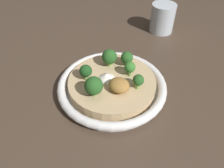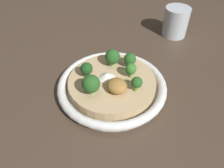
# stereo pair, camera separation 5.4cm
# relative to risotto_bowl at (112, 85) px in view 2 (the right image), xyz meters

# --- Properties ---
(ground_plane) EXTENTS (6.00, 6.00, 0.00)m
(ground_plane) POSITION_rel_risotto_bowl_xyz_m (0.00, 0.00, -0.02)
(ground_plane) COLOR #47382B
(risotto_bowl) EXTENTS (0.27, 0.27, 0.04)m
(risotto_bowl) POSITION_rel_risotto_bowl_xyz_m (0.00, 0.00, 0.00)
(risotto_bowl) COLOR white
(risotto_bowl) RESTS_ON ground_plane
(cheese_sprinkle) EXTENTS (0.04, 0.04, 0.01)m
(cheese_sprinkle) POSITION_rel_risotto_bowl_xyz_m (-0.01, -0.01, 0.03)
(cheese_sprinkle) COLOR white
(cheese_sprinkle) RESTS_ON risotto_bowl
(crispy_onion_garnish) EXTENTS (0.05, 0.04, 0.03)m
(crispy_onion_garnish) POSITION_rel_risotto_bowl_xyz_m (0.04, -0.01, 0.03)
(crispy_onion_garnish) COLOR #A37538
(crispy_onion_garnish) RESTS_ON risotto_bowl
(broccoli_front_left) EXTENTS (0.03, 0.03, 0.04)m
(broccoli_front_left) POSITION_rel_risotto_bowl_xyz_m (-0.05, -0.04, 0.04)
(broccoli_front_left) COLOR #84A856
(broccoli_front_left) RESTS_ON risotto_bowl
(broccoli_left) EXTENTS (0.04, 0.04, 0.05)m
(broccoli_left) POSITION_rel_risotto_bowl_xyz_m (-0.05, 0.04, 0.04)
(broccoli_left) COLOR #84A856
(broccoli_left) RESTS_ON risotto_bowl
(broccoli_back) EXTENTS (0.03, 0.03, 0.04)m
(broccoli_back) POSITION_rel_risotto_bowl_xyz_m (0.02, 0.04, 0.04)
(broccoli_back) COLOR #668E47
(broccoli_back) RESTS_ON risotto_bowl
(broccoli_back_left) EXTENTS (0.03, 0.03, 0.04)m
(broccoli_back_left) POSITION_rel_risotto_bowl_xyz_m (-0.01, 0.07, 0.04)
(broccoli_back_left) COLOR #84A856
(broccoli_back_left) RESTS_ON risotto_bowl
(broccoli_front_right) EXTENTS (0.04, 0.04, 0.05)m
(broccoli_front_right) POSITION_rel_risotto_bowl_xyz_m (0.01, -0.06, 0.05)
(broccoli_front_right) COLOR #759E4C
(broccoli_front_right) RESTS_ON risotto_bowl
(broccoli_right) EXTENTS (0.03, 0.03, 0.04)m
(broccoli_right) POSITION_rel_risotto_bowl_xyz_m (0.06, 0.02, 0.04)
(broccoli_right) COLOR #84A856
(broccoli_right) RESTS_ON risotto_bowl
(drinking_glass) EXTENTS (0.08, 0.08, 0.09)m
(drinking_glass) POSITION_rel_risotto_bowl_xyz_m (-0.09, 0.33, 0.03)
(drinking_glass) COLOR silver
(drinking_glass) RESTS_ON ground_plane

